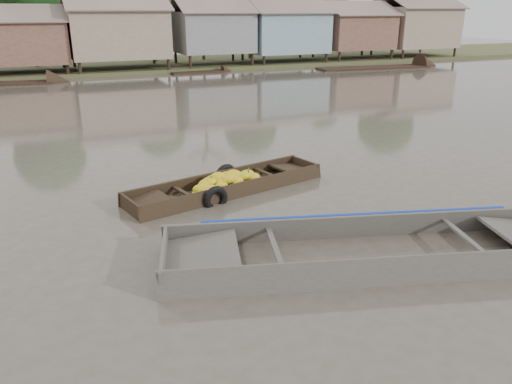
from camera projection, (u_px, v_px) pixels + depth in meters
name	position (u px, v px, depth m)	size (l,w,h in m)	color
ground	(231.00, 248.00, 9.50)	(120.00, 120.00, 0.00)	#4A4438
riverbank	(119.00, 26.00, 37.05)	(120.00, 12.47, 10.22)	#384723
banana_boat	(226.00, 186.00, 12.41)	(5.39, 2.42, 0.72)	black
viewer_boat	(373.00, 255.00, 9.10)	(7.88, 4.02, 0.61)	#413D37
distant_boats	(226.00, 78.00, 32.86)	(47.56, 15.69, 0.35)	black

